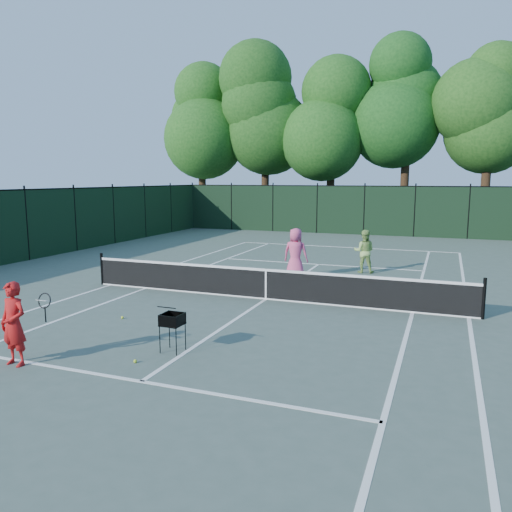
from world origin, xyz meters
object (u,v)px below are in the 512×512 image
(loose_ball_near_cart, at_px, (135,361))
(player_pink, at_px, (296,253))
(player_green, at_px, (364,251))
(ball_hopper, at_px, (172,320))
(coach, at_px, (14,324))
(loose_ball_midcourt, at_px, (122,317))

(loose_ball_near_cart, bearing_deg, player_pink, 86.71)
(player_green, relative_size, ball_hopper, 2.02)
(coach, xyz_separation_m, loose_ball_midcourt, (-0.02, 3.34, -0.77))
(loose_ball_near_cart, xyz_separation_m, loose_ball_midcourt, (-2.07, 2.46, 0.00))
(ball_hopper, xyz_separation_m, loose_ball_near_cart, (-0.35, -0.82, -0.63))
(coach, relative_size, loose_ball_near_cart, 23.59)
(ball_hopper, distance_m, loose_ball_near_cart, 1.10)
(player_green, relative_size, loose_ball_near_cart, 23.72)
(player_pink, xyz_separation_m, ball_hopper, (-0.17, -8.23, -0.22))
(player_pink, bearing_deg, ball_hopper, 88.26)
(player_pink, relative_size, loose_ball_near_cart, 26.15)
(player_green, bearing_deg, loose_ball_near_cart, 70.68)
(coach, bearing_deg, ball_hopper, 39.52)
(player_pink, distance_m, player_green, 2.83)
(loose_ball_midcourt, bearing_deg, coach, -89.74)
(coach, height_order, loose_ball_near_cart, coach)
(coach, bearing_deg, player_pink, 79.70)
(coach, height_order, player_green, player_green)
(player_green, distance_m, loose_ball_midcourt, 9.72)
(coach, distance_m, ball_hopper, 2.95)
(coach, distance_m, loose_ball_near_cart, 2.37)
(loose_ball_midcourt, bearing_deg, player_pink, 68.52)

